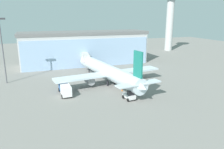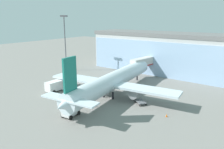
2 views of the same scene
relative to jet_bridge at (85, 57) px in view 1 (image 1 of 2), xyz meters
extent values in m
plane|color=gray|center=(2.10, -25.74, -4.61)|extent=(240.00, 240.00, 0.00)
cube|color=#B4B4B4|center=(2.10, 9.34, 1.31)|extent=(48.95, 13.09, 11.85)
cube|color=#95B3D5|center=(2.07, 2.73, 0.72)|extent=(47.92, 0.48, 10.66)
cube|color=slate|center=(2.10, 9.34, 7.84)|extent=(49.93, 13.35, 1.20)
cube|color=beige|center=(-0.01, -0.11, 0.19)|extent=(3.55, 11.83, 2.40)
cube|color=red|center=(-0.01, -0.11, -0.86)|extent=(3.59, 11.84, 0.30)
cylinder|color=#4C4C51|center=(0.50, 4.23, -2.81)|extent=(0.70, 0.70, 3.60)
cylinder|color=#BABABA|center=(54.59, 29.28, 9.40)|extent=(4.03, 4.03, 28.03)
cylinder|color=#59595E|center=(-25.44, -9.04, 4.33)|extent=(0.36, 0.36, 17.89)
cylinder|color=silver|center=(2.12, -18.55, -1.05)|extent=(8.67, 34.17, 3.93)
cone|color=silver|center=(-0.27, -1.74, -1.05)|extent=(4.31, 3.52, 3.93)
cone|color=silver|center=(4.50, -35.36, -1.05)|extent=(4.07, 4.46, 3.54)
cube|color=silver|center=(2.36, -20.23, -1.44)|extent=(31.65, 8.57, 0.50)
cube|color=silver|center=(4.36, -34.37, -0.46)|extent=(11.23, 3.92, 0.30)
cube|color=#197266|center=(4.29, -33.88, 3.87)|extent=(0.81, 3.22, 5.90)
cylinder|color=gray|center=(-3.62, -20.58, -2.79)|extent=(2.53, 3.46, 2.10)
cylinder|color=gray|center=(8.19, -18.90, -2.79)|extent=(2.53, 3.46, 2.10)
cylinder|color=black|center=(1.33, -21.39, -3.81)|extent=(0.50, 0.50, 1.60)
cylinder|color=black|center=(3.67, -21.06, -3.81)|extent=(0.50, 0.50, 1.60)
cylinder|color=black|center=(0.15, -4.71, -3.81)|extent=(0.40, 0.40, 1.60)
cube|color=#2659A5|center=(-10.85, -21.69, -3.21)|extent=(2.25, 2.25, 1.90)
cube|color=white|center=(-10.75, -25.89, -3.06)|extent=(2.29, 4.05, 2.20)
cylinder|color=black|center=(-11.95, -21.72, -4.16)|extent=(0.32, 0.91, 0.90)
cylinder|color=black|center=(-9.75, -21.67, -4.16)|extent=(0.32, 0.91, 0.90)
cylinder|color=black|center=(-11.83, -26.92, -4.16)|extent=(0.32, 0.91, 0.90)
cylinder|color=black|center=(-9.63, -26.86, -4.16)|extent=(0.32, 0.91, 0.90)
cube|color=slate|center=(10.05, -19.79, -4.09)|extent=(3.21, 2.90, 0.16)
cylinder|color=black|center=(8.72, -19.75, -4.39)|extent=(0.43, 0.35, 0.44)
cylinder|color=slate|center=(8.72, -19.75, -3.56)|extent=(0.08, 0.08, 0.90)
cylinder|color=black|center=(9.53, -18.56, -4.39)|extent=(0.43, 0.35, 0.44)
cylinder|color=slate|center=(9.53, -18.56, -3.56)|extent=(0.08, 0.08, 0.90)
cylinder|color=black|center=(10.57, -21.02, -4.39)|extent=(0.43, 0.35, 0.44)
cylinder|color=slate|center=(10.57, -21.02, -3.56)|extent=(0.08, 0.08, 0.90)
cylinder|color=black|center=(11.38, -19.83, -4.39)|extent=(0.43, 0.35, 0.44)
cylinder|color=slate|center=(11.38, -19.83, -3.56)|extent=(0.08, 0.08, 0.90)
cube|color=silver|center=(2.80, -32.81, -3.76)|extent=(2.17, 3.39, 0.90)
cube|color=#26262B|center=(2.88, -33.44, -2.81)|extent=(1.51, 1.16, 1.00)
cylinder|color=black|center=(1.77, -31.81, -4.21)|extent=(0.44, 0.84, 0.80)
cylinder|color=black|center=(3.56, -31.59, -4.21)|extent=(0.44, 0.84, 0.80)
cylinder|color=black|center=(2.04, -34.03, -4.21)|extent=(0.44, 0.84, 0.80)
cylinder|color=black|center=(3.83, -33.81, -4.21)|extent=(0.44, 0.84, 0.80)
cone|color=orange|center=(3.49, -26.77, -4.34)|extent=(0.36, 0.36, 0.55)
cone|color=orange|center=(17.03, -22.32, -4.34)|extent=(0.36, 0.36, 0.55)
camera|label=1|loc=(-17.03, -76.42, 14.19)|focal=35.00mm
camera|label=2|loc=(31.39, -57.74, 13.20)|focal=35.00mm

